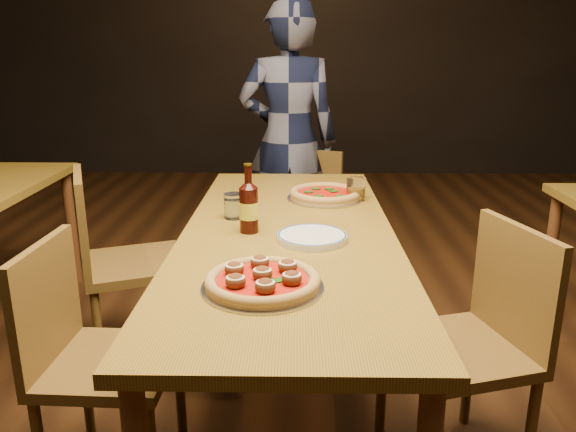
{
  "coord_description": "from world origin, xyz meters",
  "views": [
    {
      "loc": [
        0.03,
        -2.04,
        1.41
      ],
      "look_at": [
        0.0,
        -0.05,
        0.82
      ],
      "focal_mm": 35.0,
      "sensor_mm": 36.0,
      "label": 1
    }
  ],
  "objects_px": {
    "beer_bottle": "(249,209)",
    "table_main": "(288,247)",
    "water_glass": "(234,206)",
    "diner": "(289,141)",
    "chair_end": "(302,215)",
    "amber_glass": "(356,189)",
    "chair_main_nw": "(110,361)",
    "pizza_margherita": "(325,194)",
    "chair_main_sw": "(135,262)",
    "plate_stack": "(312,237)",
    "chair_main_e": "(457,348)",
    "pizza_meatball": "(263,280)"
  },
  "relations": [
    {
      "from": "beer_bottle",
      "to": "table_main",
      "type": "bearing_deg",
      "value": 10.65
    },
    {
      "from": "water_glass",
      "to": "diner",
      "type": "xyz_separation_m",
      "value": [
        0.2,
        1.33,
        0.05
      ]
    },
    {
      "from": "water_glass",
      "to": "diner",
      "type": "distance_m",
      "value": 1.35
    },
    {
      "from": "chair_end",
      "to": "amber_glass",
      "type": "height_order",
      "value": "amber_glass"
    },
    {
      "from": "water_glass",
      "to": "diner",
      "type": "height_order",
      "value": "diner"
    },
    {
      "from": "chair_main_nw",
      "to": "pizza_margherita",
      "type": "distance_m",
      "value": 1.21
    },
    {
      "from": "water_glass",
      "to": "amber_glass",
      "type": "distance_m",
      "value": 0.6
    },
    {
      "from": "chair_main_sw",
      "to": "amber_glass",
      "type": "height_order",
      "value": "chair_main_sw"
    },
    {
      "from": "plate_stack",
      "to": "chair_main_sw",
      "type": "bearing_deg",
      "value": 149.12
    },
    {
      "from": "beer_bottle",
      "to": "pizza_margherita",
      "type": "bearing_deg",
      "value": 57.85
    },
    {
      "from": "chair_main_e",
      "to": "chair_end",
      "type": "xyz_separation_m",
      "value": [
        -0.51,
        1.67,
        -0.03
      ]
    },
    {
      "from": "chair_main_nw",
      "to": "pizza_meatball",
      "type": "height_order",
      "value": "chair_main_nw"
    },
    {
      "from": "chair_main_sw",
      "to": "pizza_meatball",
      "type": "bearing_deg",
      "value": -165.67
    },
    {
      "from": "plate_stack",
      "to": "water_glass",
      "type": "relative_size",
      "value": 2.47
    },
    {
      "from": "chair_main_nw",
      "to": "diner",
      "type": "height_order",
      "value": "diner"
    },
    {
      "from": "chair_main_sw",
      "to": "plate_stack",
      "type": "xyz_separation_m",
      "value": [
        0.8,
        -0.48,
        0.29
      ]
    },
    {
      "from": "chair_main_sw",
      "to": "pizza_margherita",
      "type": "bearing_deg",
      "value": -103.99
    },
    {
      "from": "chair_main_e",
      "to": "amber_glass",
      "type": "bearing_deg",
      "value": -177.1
    },
    {
      "from": "amber_glass",
      "to": "diner",
      "type": "bearing_deg",
      "value": 107.19
    },
    {
      "from": "pizza_margherita",
      "to": "diner",
      "type": "bearing_deg",
      "value": 100.22
    },
    {
      "from": "chair_main_sw",
      "to": "chair_main_e",
      "type": "distance_m",
      "value": 1.46
    },
    {
      "from": "chair_main_nw",
      "to": "plate_stack",
      "type": "bearing_deg",
      "value": -62.57
    },
    {
      "from": "chair_main_nw",
      "to": "water_glass",
      "type": "height_order",
      "value": "chair_main_nw"
    },
    {
      "from": "water_glass",
      "to": "pizza_meatball",
      "type": "bearing_deg",
      "value": -77.27
    },
    {
      "from": "pizza_meatball",
      "to": "diner",
      "type": "xyz_separation_m",
      "value": [
        0.04,
        2.03,
        0.08
      ]
    },
    {
      "from": "beer_bottle",
      "to": "amber_glass",
      "type": "height_order",
      "value": "beer_bottle"
    },
    {
      "from": "chair_main_nw",
      "to": "plate_stack",
      "type": "xyz_separation_m",
      "value": [
        0.66,
        0.31,
        0.32
      ]
    },
    {
      "from": "table_main",
      "to": "plate_stack",
      "type": "bearing_deg",
      "value": -54.61
    },
    {
      "from": "chair_main_sw",
      "to": "beer_bottle",
      "type": "xyz_separation_m",
      "value": [
        0.56,
        -0.38,
        0.37
      ]
    },
    {
      "from": "water_glass",
      "to": "diner",
      "type": "bearing_deg",
      "value": 81.39
    },
    {
      "from": "chair_end",
      "to": "amber_glass",
      "type": "distance_m",
      "value": 0.98
    },
    {
      "from": "chair_main_e",
      "to": "pizza_margherita",
      "type": "xyz_separation_m",
      "value": [
        -0.41,
        0.82,
        0.32
      ]
    },
    {
      "from": "chair_main_nw",
      "to": "chair_main_e",
      "type": "xyz_separation_m",
      "value": [
        1.14,
        0.08,
        0.01
      ]
    },
    {
      "from": "plate_stack",
      "to": "diner",
      "type": "relative_size",
      "value": 0.15
    },
    {
      "from": "table_main",
      "to": "pizza_meatball",
      "type": "bearing_deg",
      "value": -96.84
    },
    {
      "from": "pizza_meatball",
      "to": "beer_bottle",
      "type": "xyz_separation_m",
      "value": [
        -0.08,
        0.52,
        0.07
      ]
    },
    {
      "from": "amber_glass",
      "to": "pizza_margherita",
      "type": "bearing_deg",
      "value": 172.18
    },
    {
      "from": "table_main",
      "to": "diner",
      "type": "relative_size",
      "value": 1.17
    },
    {
      "from": "pizza_meatball",
      "to": "amber_glass",
      "type": "height_order",
      "value": "amber_glass"
    },
    {
      "from": "chair_main_sw",
      "to": "plate_stack",
      "type": "distance_m",
      "value": 0.97
    },
    {
      "from": "chair_end",
      "to": "pizza_margherita",
      "type": "xyz_separation_m",
      "value": [
        0.1,
        -0.85,
        0.35
      ]
    },
    {
      "from": "pizza_meatball",
      "to": "plate_stack",
      "type": "xyz_separation_m",
      "value": [
        0.15,
        0.42,
        -0.01
      ]
    },
    {
      "from": "chair_main_e",
      "to": "amber_glass",
      "type": "distance_m",
      "value": 0.92
    },
    {
      "from": "plate_stack",
      "to": "table_main",
      "type": "bearing_deg",
      "value": 125.39
    },
    {
      "from": "table_main",
      "to": "water_glass",
      "type": "relative_size",
      "value": 19.73
    },
    {
      "from": "chair_main_sw",
      "to": "chair_main_e",
      "type": "xyz_separation_m",
      "value": [
        1.28,
        -0.71,
        -0.02
      ]
    },
    {
      "from": "chair_end",
      "to": "amber_glass",
      "type": "bearing_deg",
      "value": -51.78
    },
    {
      "from": "chair_main_nw",
      "to": "pizza_meatball",
      "type": "relative_size",
      "value": 2.47
    },
    {
      "from": "table_main",
      "to": "chair_main_e",
      "type": "bearing_deg",
      "value": -31.85
    },
    {
      "from": "table_main",
      "to": "pizza_margherita",
      "type": "distance_m",
      "value": 0.5
    }
  ]
}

